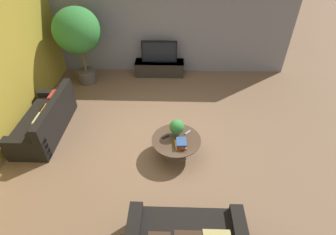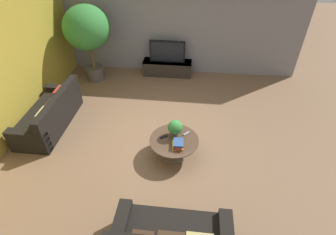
% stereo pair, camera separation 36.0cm
% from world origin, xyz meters
% --- Properties ---
extents(ground_plane, '(24.00, 24.00, 0.00)m').
position_xyz_m(ground_plane, '(0.00, 0.00, 0.00)').
color(ground_plane, brown).
extents(back_wall_stone, '(7.40, 0.12, 3.00)m').
position_xyz_m(back_wall_stone, '(0.00, 3.26, 1.50)').
color(back_wall_stone, gray).
rests_on(back_wall_stone, ground).
extents(media_console, '(1.50, 0.50, 0.43)m').
position_xyz_m(media_console, '(-0.16, 2.94, 0.23)').
color(media_console, '#2D2823').
rests_on(media_console, ground).
extents(television, '(1.05, 0.13, 0.65)m').
position_xyz_m(television, '(-0.16, 2.94, 0.75)').
color(television, black).
rests_on(television, media_console).
extents(coffee_table, '(1.00, 1.00, 0.42)m').
position_xyz_m(coffee_table, '(0.37, -0.48, 0.29)').
color(coffee_table, '#756656').
rests_on(coffee_table, ground).
extents(couch_by_wall, '(0.84, 1.96, 0.84)m').
position_xyz_m(couch_by_wall, '(-2.60, 0.17, 0.29)').
color(couch_by_wall, black).
rests_on(couch_by_wall, ground).
extents(potted_palm_tall, '(1.26, 1.26, 2.16)m').
position_xyz_m(potted_palm_tall, '(-2.29, 2.42, 1.49)').
color(potted_palm_tall, '#514C47').
rests_on(potted_palm_tall, ground).
extents(potted_plant_tabletop, '(0.30, 0.30, 0.37)m').
position_xyz_m(potted_plant_tabletop, '(0.37, -0.34, 0.62)').
color(potted_plant_tabletop, '#514C47').
rests_on(potted_plant_tabletop, coffee_table).
extents(book_stack, '(0.24, 0.30, 0.11)m').
position_xyz_m(book_stack, '(0.46, -0.65, 0.47)').
color(book_stack, gold).
rests_on(book_stack, coffee_table).
extents(remote_black, '(0.15, 0.13, 0.02)m').
position_xyz_m(remote_black, '(0.15, -0.42, 0.43)').
color(remote_black, black).
rests_on(remote_black, coffee_table).
extents(remote_silver, '(0.14, 0.14, 0.02)m').
position_xyz_m(remote_silver, '(0.60, -0.27, 0.43)').
color(remote_silver, gray).
rests_on(remote_silver, coffee_table).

